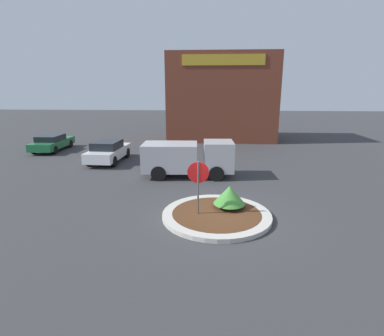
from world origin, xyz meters
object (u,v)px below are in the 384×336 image
at_px(parked_sedan_white, 108,151).
at_px(stop_sign, 198,179).
at_px(parked_sedan_green, 52,142).
at_px(utility_truck, 187,157).

bearing_deg(parked_sedan_white, stop_sign, -141.54).
bearing_deg(parked_sedan_green, utility_truck, -121.96).
xyz_separation_m(utility_truck, parked_sedan_white, (-5.61, 3.11, -0.37)).
distance_m(stop_sign, parked_sedan_white, 10.90).
bearing_deg(parked_sedan_white, parked_sedan_green, 61.08).
distance_m(parked_sedan_white, parked_sedan_green, 6.76).
xyz_separation_m(stop_sign, utility_truck, (-0.88, 5.61, -0.44)).
distance_m(utility_truck, parked_sedan_white, 6.42).
relative_size(utility_truck, parked_sedan_white, 1.15).
height_order(utility_truck, parked_sedan_white, utility_truck).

